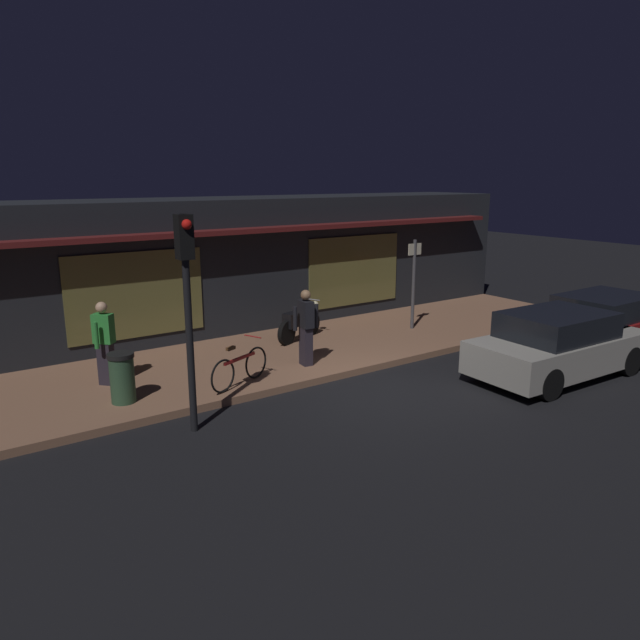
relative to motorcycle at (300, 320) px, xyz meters
The scene contains 12 objects.
ground_plane 3.77m from the motorcycle, 97.12° to the right, with size 60.00×60.00×0.00m, color black.
sidewalk_slab 1.01m from the motorcycle, 123.85° to the right, with size 18.00×4.00×0.15m, color #8C6047.
storefront_building 2.97m from the motorcycle, 99.67° to the left, with size 18.00×3.30×3.60m.
motorcycle is the anchor object (origin of this frame).
bicycle_parked 3.55m from the motorcycle, 142.53° to the right, with size 1.55×0.70×0.91m.
person_photographer 5.00m from the motorcycle, behind, with size 0.50×0.49×1.67m.
person_bystander 2.12m from the motorcycle, 119.57° to the right, with size 0.62×0.40×1.67m.
sign_post 3.31m from the motorcycle, 14.37° to the right, with size 0.44×0.09×2.40m.
trash_bin 5.28m from the motorcycle, 160.70° to the right, with size 0.48×0.48×0.93m.
traffic_light_pole 5.75m from the motorcycle, 142.12° to the right, with size 0.24×0.33×3.60m.
parked_car_near 6.05m from the motorcycle, 58.54° to the right, with size 4.16×1.91×1.42m.
parked_car_far 7.45m from the motorcycle, 39.20° to the right, with size 4.11×1.80×1.42m.
Camera 1 is at (-7.39, -8.45, 4.17)m, focal length 33.24 mm.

